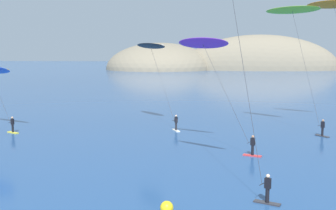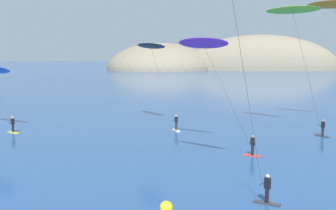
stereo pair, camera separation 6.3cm
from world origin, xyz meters
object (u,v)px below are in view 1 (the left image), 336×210
at_px(kitesurfer_orange, 336,12).
at_px(marker_buoy, 167,208).
at_px(kitesurfer_purple, 207,52).
at_px(kitesurfer_lime, 294,18).
at_px(kitesurfer_black, 152,51).

distance_m(kitesurfer_orange, marker_buoy, 34.05).
distance_m(kitesurfer_purple, kitesurfer_lime, 13.02).
relative_size(kitesurfer_orange, marker_buoy, 19.99).
bearing_deg(kitesurfer_black, marker_buoy, -81.48).
bearing_deg(kitesurfer_orange, kitesurfer_purple, -138.14).
bearing_deg(kitesurfer_purple, kitesurfer_black, 117.29).
relative_size(kitesurfer_purple, kitesurfer_lime, 0.74).
relative_size(kitesurfer_purple, marker_buoy, 13.79).
xyz_separation_m(kitesurfer_black, kitesurfer_lime, (14.97, -2.90, 3.39)).
xyz_separation_m(kitesurfer_black, kitesurfer_orange, (20.17, 0.84, 4.29)).
relative_size(kitesurfer_lime, marker_buoy, 18.57).
bearing_deg(kitesurfer_orange, marker_buoy, -120.71).
height_order(kitesurfer_lime, marker_buoy, kitesurfer_lime).
relative_size(kitesurfer_black, kitesurfer_orange, 0.67).
distance_m(kitesurfer_purple, marker_buoy, 16.85).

